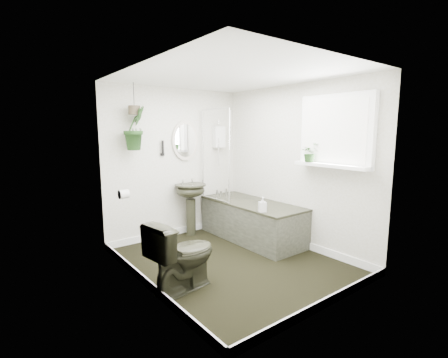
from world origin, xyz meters
TOP-DOWN VIEW (x-y plane):
  - floor at (0.00, 0.00)m, footprint 2.30×2.80m
  - ceiling at (0.00, 0.00)m, footprint 2.30×2.80m
  - wall_back at (0.00, 1.41)m, footprint 2.30×0.02m
  - wall_front at (0.00, -1.41)m, footprint 2.30×0.02m
  - wall_left at (-1.16, 0.00)m, footprint 0.02×2.80m
  - wall_right at (1.16, 0.00)m, footprint 0.02×2.80m
  - skirting at (0.00, 0.00)m, footprint 2.30×2.80m
  - bathtub at (0.80, 0.50)m, footprint 0.72×1.72m
  - bath_screen at (0.47, 0.99)m, footprint 0.04×0.72m
  - shower_box at (0.80, 1.34)m, footprint 0.20×0.10m
  - oval_mirror at (0.17, 1.37)m, footprint 0.46×0.03m
  - wall_sconce at (-0.23, 1.36)m, footprint 0.04×0.04m
  - toilet_roll_holder at (-1.10, 0.70)m, footprint 0.11×0.11m
  - window_recess at (1.09, -0.70)m, footprint 0.08×1.00m
  - window_sill at (1.02, -0.70)m, footprint 0.18×1.00m
  - window_blinds at (1.04, -0.70)m, footprint 0.01×0.86m
  - toilet at (-0.85, -0.25)m, footprint 0.80×0.53m
  - pedestal_sink at (0.17, 1.24)m, footprint 0.57×0.52m
  - sill_plant at (0.98, -0.40)m, footprint 0.23×0.21m
  - hanging_plant at (-0.70, 1.25)m, footprint 0.41×0.38m
  - soap_bottle at (0.51, -0.03)m, footprint 0.12×0.12m
  - hanging_pot at (-0.70, 1.25)m, footprint 0.16×0.16m

SIDE VIEW (x-z plane):
  - floor at x=0.00m, z-range -0.02..0.00m
  - skirting at x=0.00m, z-range 0.00..0.10m
  - bathtub at x=0.80m, z-range 0.00..0.58m
  - toilet at x=-0.85m, z-range 0.00..0.75m
  - pedestal_sink at x=0.17m, z-range 0.00..0.83m
  - soap_bottle at x=0.51m, z-range 0.58..0.78m
  - toilet_roll_holder at x=-1.10m, z-range 0.84..0.96m
  - wall_back at x=0.00m, z-range 0.00..2.30m
  - wall_front at x=0.00m, z-range 0.00..2.30m
  - wall_left at x=-1.16m, z-range 0.00..2.30m
  - wall_right at x=1.16m, z-range 0.00..2.30m
  - window_sill at x=1.02m, z-range 1.21..1.25m
  - bath_screen at x=0.47m, z-range 0.58..1.98m
  - sill_plant at x=0.98m, z-range 1.25..1.50m
  - wall_sconce at x=-0.23m, z-range 1.29..1.51m
  - oval_mirror at x=0.17m, z-range 1.19..1.81m
  - shower_box at x=0.80m, z-range 1.38..1.73m
  - window_recess at x=1.09m, z-range 1.20..2.10m
  - window_blinds at x=1.04m, z-range 1.27..2.03m
  - hanging_plant at x=-0.70m, z-range 1.39..1.99m
  - hanging_pot at x=-0.70m, z-range 1.87..1.99m
  - ceiling at x=0.00m, z-range 2.30..2.32m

